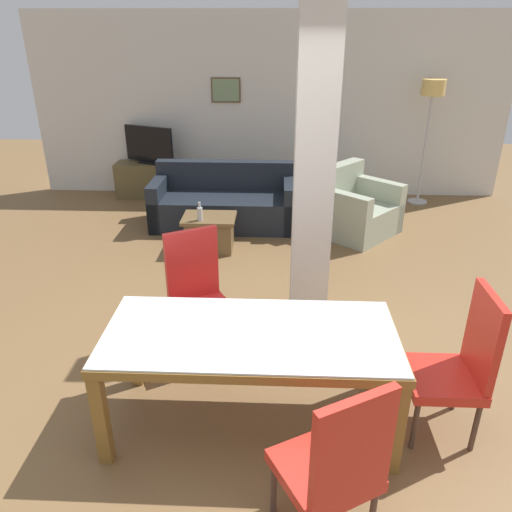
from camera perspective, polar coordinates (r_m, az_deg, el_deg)
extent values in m
plane|color=brown|center=(3.65, -0.59, -18.33)|extent=(18.00, 18.00, 0.00)
cube|color=silver|center=(7.91, 1.45, 16.64)|extent=(7.20, 0.06, 2.70)
cube|color=brown|center=(7.88, -3.47, 18.41)|extent=(0.44, 0.02, 0.36)
cube|color=gray|center=(7.86, -3.48, 18.40)|extent=(0.40, 0.01, 0.32)
cube|color=silver|center=(4.30, 6.63, 9.27)|extent=(0.34, 0.30, 2.70)
cube|color=brown|center=(2.90, -1.08, -13.73)|extent=(1.88, 0.06, 0.06)
cube|color=brown|center=(3.55, -0.30, -5.68)|extent=(1.88, 0.06, 0.06)
cube|color=brown|center=(3.38, -16.38, -8.55)|extent=(0.06, 0.73, 0.06)
cube|color=brown|center=(3.30, 15.53, -9.36)|extent=(0.06, 0.73, 0.06)
cube|color=silver|center=(3.20, -0.65, -8.77)|extent=(1.86, 0.83, 0.01)
cube|color=brown|center=(3.32, -17.28, -17.39)|extent=(0.08, 0.08, 0.67)
cube|color=brown|center=(3.23, 15.81, -18.47)|extent=(0.08, 0.08, 0.67)
cube|color=brown|center=(3.87, -13.76, -9.99)|extent=(0.08, 0.08, 0.67)
cube|color=brown|center=(3.80, 13.45, -10.69)|extent=(0.08, 0.08, 0.67)
cube|color=red|center=(3.55, 20.46, -12.98)|extent=(0.46, 0.46, 0.07)
cube|color=red|center=(3.44, 24.58, -8.36)|extent=(0.05, 0.44, 0.60)
cylinder|color=#4E382D|center=(3.50, 17.68, -17.93)|extent=(0.04, 0.04, 0.38)
cylinder|color=#4E382D|center=(3.78, 16.30, -14.05)|extent=(0.04, 0.04, 0.38)
cylinder|color=#4E382D|center=(3.62, 23.77, -17.45)|extent=(0.04, 0.04, 0.38)
cylinder|color=#4E382D|center=(3.89, 21.90, -13.75)|extent=(0.04, 0.04, 0.38)
cube|color=red|center=(2.83, 7.78, -23.07)|extent=(0.62, 0.62, 0.07)
cube|color=red|center=(2.48, 11.03, -20.93)|extent=(0.41, 0.25, 0.60)
cylinder|color=#4E382D|center=(3.03, 2.04, -24.85)|extent=(0.04, 0.04, 0.38)
cylinder|color=#4E382D|center=(3.17, 8.59, -22.29)|extent=(0.04, 0.04, 0.38)
cube|color=red|center=(4.04, -6.07, -6.34)|extent=(0.63, 0.63, 0.07)
cube|color=red|center=(4.05, -7.33, -0.95)|extent=(0.41, 0.26, 0.60)
cylinder|color=#4E382D|center=(4.07, -2.42, -9.69)|extent=(0.04, 0.04, 0.38)
cylinder|color=#4E382D|center=(3.96, -7.52, -11.02)|extent=(0.04, 0.04, 0.38)
cylinder|color=#4E382D|center=(4.37, -4.50, -7.12)|extent=(0.04, 0.04, 0.38)
cylinder|color=#4E382D|center=(4.26, -9.27, -8.28)|extent=(0.04, 0.04, 0.38)
cube|color=black|center=(6.80, -3.63, 5.25)|extent=(1.91, 0.85, 0.42)
cube|color=black|center=(6.99, -3.44, 9.27)|extent=(1.91, 0.18, 0.38)
cube|color=black|center=(6.73, 3.83, 5.98)|extent=(0.16, 0.85, 0.63)
cube|color=black|center=(6.91, -10.94, 6.09)|extent=(0.16, 0.85, 0.63)
cube|color=#9EA78F|center=(6.64, 11.41, 4.21)|extent=(1.25, 1.25, 0.40)
cube|color=#9EA78F|center=(6.68, 9.33, 8.38)|extent=(0.75, 0.80, 0.46)
cube|color=#9EA78F|center=(6.91, 13.31, 5.96)|extent=(0.73, 0.68, 0.65)
cube|color=#9EA78F|center=(6.29, 9.52, 4.40)|extent=(0.73, 0.68, 0.65)
cube|color=brown|center=(5.97, -5.39, 4.33)|extent=(0.63, 0.47, 0.04)
cube|color=brown|center=(6.05, -5.31, 2.44)|extent=(0.55, 0.39, 0.39)
cylinder|color=#B2B7BC|center=(5.83, -6.43, 4.79)|extent=(0.06, 0.06, 0.16)
cylinder|color=#B2B7BC|center=(5.80, -6.48, 5.77)|extent=(0.03, 0.03, 0.06)
cylinder|color=#B7B7BC|center=(5.79, -6.50, 6.09)|extent=(0.03, 0.03, 0.01)
cube|color=brown|center=(8.11, -11.77, 8.53)|extent=(1.09, 0.40, 0.54)
cube|color=black|center=(8.04, -11.95, 10.47)|extent=(0.38, 0.31, 0.03)
cube|color=black|center=(7.98, -12.13, 12.42)|extent=(0.78, 0.35, 0.53)
cylinder|color=#B7B7BC|center=(8.14, 17.93, 5.97)|extent=(0.30, 0.30, 0.02)
cylinder|color=#B7B7BC|center=(7.94, 18.69, 11.36)|extent=(0.04, 0.04, 1.56)
cylinder|color=#E5BC66|center=(7.79, 19.63, 17.71)|extent=(0.33, 0.33, 0.22)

